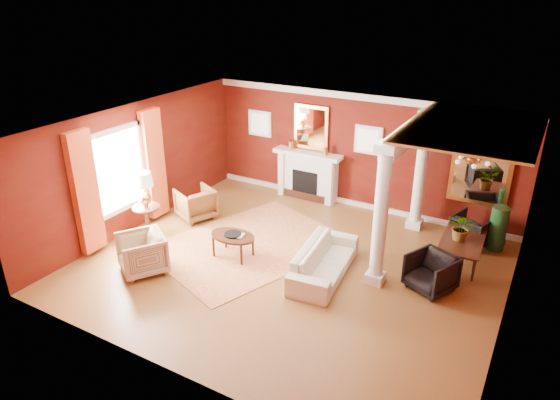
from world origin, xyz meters
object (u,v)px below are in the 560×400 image
Objects in this scene: sofa at (324,256)px; coffee_table at (233,237)px; armchair_stripe at (142,252)px; dining_table at (463,245)px; armchair_leopard at (196,202)px; side_table at (144,194)px.

sofa reaches higher than coffee_table.
dining_table is at bearing 65.63° from armchair_stripe.
armchair_leopard is at bearing 71.66° from sofa.
armchair_leopard is 0.84× the size of coffee_table.
side_table reaches higher than sofa.
armchair_stripe is 0.61× the size of dining_table.
sofa is at bearing 8.98° from coffee_table.
sofa is 2.91m from dining_table.
armchair_stripe is at bearing 38.65° from armchair_leopard.
sofa is 1.47× the size of dining_table.
side_table is 6.88m from dining_table.
side_table is at bearing -175.94° from coffee_table.
dining_table is (4.22, 2.14, -0.05)m from coffee_table.
dining_table is (6.46, 2.30, -0.62)m from side_table.
armchair_stripe is at bearing 119.97° from dining_table.
armchair_stripe is 0.58× the size of side_table.
dining_table is (5.45, 3.52, -0.04)m from armchair_stripe.
side_table is (-0.38, -1.26, 0.61)m from armchair_leopard.
side_table is at bearing 89.82° from sofa.
armchair_stripe reaches higher than dining_table.
armchair_leopard reaches higher than dining_table.
sofa is 1.40× the size of side_table.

